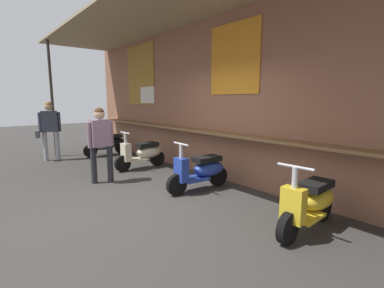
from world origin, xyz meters
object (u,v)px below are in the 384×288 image
Objects in this scene: scooter_black at (109,143)px; scooter_blue at (202,170)px; scooter_yellow at (311,202)px; scooter_cream at (143,153)px; shopper_browsing at (101,138)px; shopper_with_handbag at (49,125)px.

scooter_black is 4.46m from scooter_blue.
scooter_blue is 2.20m from scooter_yellow.
scooter_cream is at bearing -92.78° from scooter_yellow.
shopper_browsing is at bearing -74.02° from scooter_yellow.
scooter_yellow is 7.19m from shopper_with_handbag.
scooter_black is at bearing 94.39° from shopper_with_handbag.
scooter_cream is 0.82× the size of shopper_with_handbag.
shopper_browsing is at bearing 23.85° from scooter_cream.
scooter_yellow is at bearing 90.06° from scooter_cream.
scooter_yellow is at bearing -161.79° from shopper_browsing.
scooter_blue is 5.09m from shopper_with_handbag.
scooter_black is 0.89× the size of shopper_browsing.
scooter_blue is (2.27, -0.00, 0.00)m from scooter_cream.
scooter_cream and scooter_blue have the same top height.
scooter_yellow is 0.89× the size of shopper_browsing.
scooter_black is at bearing -85.78° from scooter_blue.
scooter_yellow is 4.15m from shopper_browsing.
scooter_blue is at bearing 34.28° from shopper_with_handbag.
scooter_cream is 2.27m from scooter_blue.
scooter_black is at bearing -26.03° from shopper_browsing.
scooter_blue is at bearing -92.78° from scooter_yellow.
scooter_cream is 4.47m from scooter_yellow.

